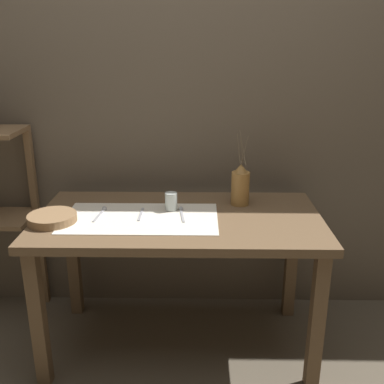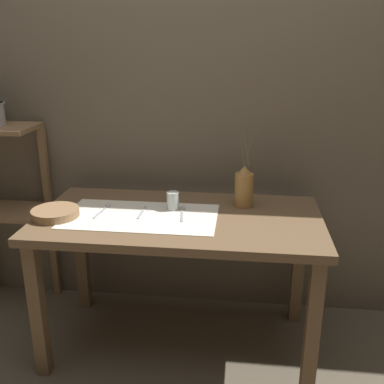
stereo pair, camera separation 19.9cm
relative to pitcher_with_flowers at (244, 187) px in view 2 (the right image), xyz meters
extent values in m
plane|color=brown|center=(-0.30, -0.17, -0.82)|extent=(12.00, 12.00, 0.00)
cube|color=brown|center=(-0.30, 0.29, 0.38)|extent=(7.00, 0.06, 2.40)
cube|color=brown|center=(-0.30, -0.17, -0.12)|extent=(1.34, 0.70, 0.04)
cube|color=brown|center=(-0.91, -0.46, -0.48)|extent=(0.06, 0.06, 0.68)
cube|color=brown|center=(0.31, -0.46, -0.48)|extent=(0.06, 0.06, 0.68)
cube|color=brown|center=(-0.91, 0.12, -0.48)|extent=(0.06, 0.06, 0.68)
cube|color=brown|center=(0.31, 0.12, -0.48)|extent=(0.06, 0.06, 0.68)
cube|color=brown|center=(-1.34, 0.10, -0.22)|extent=(0.45, 0.29, 0.02)
cube|color=brown|center=(-1.13, 0.22, -0.28)|extent=(0.04, 0.04, 1.08)
cube|color=silver|center=(-0.48, -0.20, -0.10)|extent=(0.71, 0.39, 0.00)
cylinder|color=olive|center=(0.00, 0.00, -0.01)|extent=(0.09, 0.09, 0.17)
cone|color=olive|center=(0.00, 0.00, 0.09)|extent=(0.07, 0.07, 0.04)
cylinder|color=brown|center=(-0.01, 0.00, 0.19)|extent=(0.02, 0.01, 0.15)
cylinder|color=brown|center=(0.02, 0.01, 0.18)|extent=(0.03, 0.01, 0.14)
cylinder|color=brown|center=(0.00, 0.01, 0.18)|extent=(0.02, 0.02, 0.13)
cylinder|color=brown|center=(0.00, -0.01, 0.20)|extent=(0.04, 0.03, 0.17)
cylinder|color=#8E6B47|center=(-0.87, -0.25, -0.08)|extent=(0.22, 0.22, 0.04)
cylinder|color=#B7C1BC|center=(-0.34, -0.09, -0.05)|extent=(0.06, 0.06, 0.09)
cube|color=#A8A8AD|center=(-0.68, -0.18, -0.09)|extent=(0.03, 0.16, 0.00)
sphere|color=#A8A8AD|center=(-0.67, -0.10, -0.09)|extent=(0.02, 0.02, 0.02)
cube|color=#A8A8AD|center=(-0.48, -0.16, -0.09)|extent=(0.01, 0.16, 0.00)
cube|color=#A8A8AD|center=(-0.28, -0.17, -0.09)|extent=(0.03, 0.16, 0.00)
sphere|color=#A8A8AD|center=(-0.29, -0.09, -0.09)|extent=(0.02, 0.02, 0.02)
camera|label=1|loc=(-0.21, -2.13, 0.69)|focal=42.00mm
camera|label=2|loc=(-0.01, -2.12, 0.69)|focal=42.00mm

